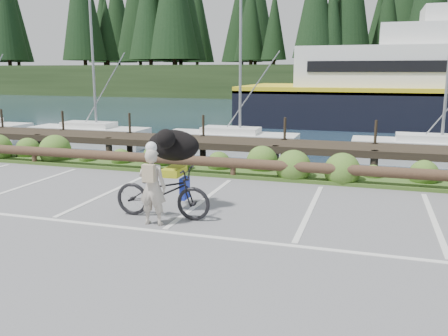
{
  "coord_description": "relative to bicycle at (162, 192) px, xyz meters",
  "views": [
    {
      "loc": [
        3.82,
        -8.5,
        3.11
      ],
      "look_at": [
        0.9,
        0.82,
        1.1
      ],
      "focal_mm": 38.0,
      "sensor_mm": 36.0,
      "label": 1
    }
  ],
  "objects": [
    {
      "name": "dog",
      "position": [
        -0.02,
        0.69,
        0.91
      ],
      "size": [
        0.62,
        1.22,
        0.7
      ],
      "primitive_type": "ellipsoid",
      "rotation": [
        0.0,
        0.0,
        1.6
      ],
      "color": "black",
      "rests_on": "bicycle"
    },
    {
      "name": "vegetation_strip",
      "position": [
        0.37,
        4.83,
        -0.51
      ],
      "size": [
        34.0,
        1.6,
        0.1
      ],
      "primitive_type": "cube",
      "color": "#3D5B21",
      "rests_on": "ground"
    },
    {
      "name": "ground",
      "position": [
        0.37,
        -0.47,
        -0.56
      ],
      "size": [
        72.0,
        72.0,
        0.0
      ],
      "primitive_type": "plane",
      "color": "#5F5F61"
    },
    {
      "name": "bicycle",
      "position": [
        0.0,
        0.0,
        0.0
      ],
      "size": [
        2.16,
        0.81,
        1.12
      ],
      "primitive_type": "imported",
      "rotation": [
        0.0,
        0.0,
        1.6
      ],
      "color": "black",
      "rests_on": "ground"
    },
    {
      "name": "harbor_backdrop",
      "position": [
        0.76,
        78.0,
        -0.56
      ],
      "size": [
        170.0,
        160.0,
        30.0
      ],
      "color": "#192C3D",
      "rests_on": "ground"
    },
    {
      "name": "cyclist",
      "position": [
        0.01,
        -0.5,
        0.23
      ],
      "size": [
        0.59,
        0.4,
        1.59
      ],
      "primitive_type": "imported",
      "rotation": [
        0.0,
        0.0,
        3.17
      ],
      "color": "#BBAE9E",
      "rests_on": "ground"
    },
    {
      "name": "log_rail",
      "position": [
        0.37,
        4.13,
        -0.56
      ],
      "size": [
        32.0,
        0.3,
        0.6
      ],
      "primitive_type": null,
      "color": "#443021",
      "rests_on": "ground"
    }
  ]
}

